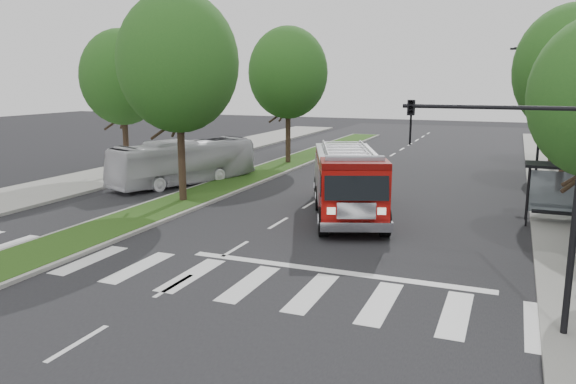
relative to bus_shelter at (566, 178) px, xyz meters
name	(u,v)px	position (x,y,z in m)	size (l,w,h in m)	color
ground	(235,249)	(-11.20, -8.15, -2.04)	(140.00, 140.00, 0.00)	black
sidewalk_left	(101,178)	(-25.70, 1.85, -1.96)	(5.00, 80.00, 0.15)	gray
median	(277,167)	(-17.20, 9.85, -1.96)	(3.00, 50.00, 0.15)	gray
bus_shelter	(566,178)	(0.00, 0.00, 0.00)	(3.20, 1.60, 2.61)	black
tree_right_mid	(572,70)	(0.30, 5.85, 4.45)	(5.60, 5.60, 9.72)	black
tree_right_far	(558,83)	(0.30, 15.85, 3.80)	(5.00, 5.00, 8.73)	black
tree_median_near	(178,63)	(-17.20, -2.15, 4.77)	(5.80, 5.80, 10.16)	black
tree_median_far	(288,73)	(-17.20, 11.85, 4.45)	(5.60, 5.60, 9.72)	black
tree_left_mid	(122,77)	(-25.20, 3.85, 4.12)	(5.20, 5.20, 9.16)	black
streetlight_right_near	(539,141)	(-1.59, -11.65, 2.63)	(4.08, 0.22, 8.00)	black
streetlight_right_far	(539,106)	(-0.85, 11.85, 2.44)	(2.11, 0.20, 8.00)	black
fire_engine	(347,182)	(-8.91, -1.61, -0.54)	(5.68, 9.40, 3.13)	#630705
city_bus	(184,162)	(-19.90, 2.32, -0.75)	(2.17, 9.27, 2.58)	silver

